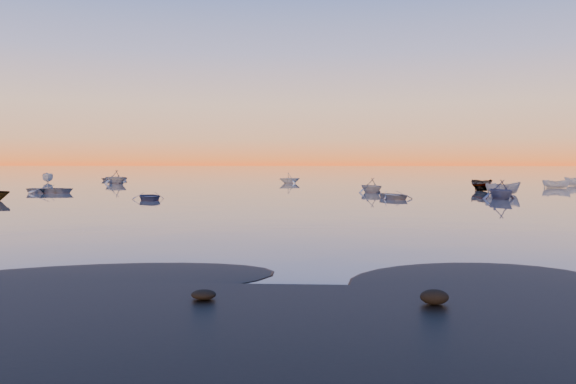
# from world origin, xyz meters

# --- Properties ---
(ground) EXTENTS (600.00, 600.00, 0.00)m
(ground) POSITION_xyz_m (0.00, 100.00, 0.00)
(ground) COLOR #6E635B
(ground) RESTS_ON ground
(mud_lobes) EXTENTS (140.00, 6.00, 0.07)m
(mud_lobes) POSITION_xyz_m (0.00, -1.00, 0.01)
(mud_lobes) COLOR black
(mud_lobes) RESTS_ON ground
(moored_fleet) EXTENTS (124.00, 58.00, 1.20)m
(moored_fleet) POSITION_xyz_m (0.00, 53.00, 0.00)
(moored_fleet) COLOR beige
(moored_fleet) RESTS_ON ground
(boat_near_left) EXTENTS (4.15, 2.96, 0.96)m
(boat_near_left) POSITION_xyz_m (-13.84, 29.74, 0.00)
(boat_near_left) COLOR #37426A
(boat_near_left) RESTS_ON ground
(boat_near_center) EXTENTS (1.79, 3.72, 1.25)m
(boat_near_center) POSITION_xyz_m (19.29, 39.79, 0.00)
(boat_near_center) COLOR gray
(boat_near_center) RESTS_ON ground
(boat_near_right) EXTENTS (3.67, 3.25, 1.20)m
(boat_near_right) POSITION_xyz_m (6.34, 42.33, 0.00)
(boat_near_right) COLOR gray
(boat_near_right) RESTS_ON ground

